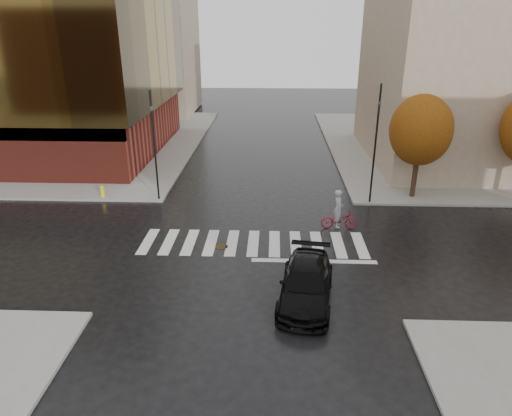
% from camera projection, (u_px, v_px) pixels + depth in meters
% --- Properties ---
extents(ground, '(120.00, 120.00, 0.00)m').
position_uv_depth(ground, '(253.00, 248.00, 23.14)').
color(ground, black).
rests_on(ground, ground).
extents(sidewalk_nw, '(30.00, 30.00, 0.15)m').
position_uv_depth(sidewalk_nw, '(42.00, 142.00, 43.30)').
color(sidewalk_nw, gray).
rests_on(sidewalk_nw, ground).
extents(sidewalk_ne, '(30.00, 30.00, 0.15)m').
position_uv_depth(sidewalk_ne, '(492.00, 146.00, 41.76)').
color(sidewalk_ne, gray).
rests_on(sidewalk_ne, ground).
extents(crosswalk, '(12.00, 3.00, 0.01)m').
position_uv_depth(crosswalk, '(253.00, 243.00, 23.60)').
color(crosswalk, silver).
rests_on(crosswalk, ground).
extents(building_ne_tan, '(16.00, 16.00, 18.00)m').
position_uv_depth(building_ne_tan, '(485.00, 43.00, 34.77)').
color(building_ne_tan, gray).
rests_on(building_ne_tan, sidewalk_ne).
extents(building_nw_far, '(14.00, 12.00, 20.00)m').
position_uv_depth(building_nw_far, '(132.00, 26.00, 54.09)').
color(building_nw_far, gray).
rests_on(building_nw_far, sidewalk_nw).
extents(tree_ne_a, '(3.80, 3.80, 6.50)m').
position_uv_depth(tree_ne_a, '(421.00, 130.00, 27.93)').
color(tree_ne_a, '#322616').
rests_on(tree_ne_a, sidewalk_ne).
extents(sedan, '(2.77, 5.36, 1.48)m').
position_uv_depth(sedan, '(306.00, 283.00, 18.58)').
color(sedan, black).
rests_on(sedan, ground).
extents(cyclist, '(2.00, 0.78, 2.27)m').
position_uv_depth(cyclist, '(339.00, 216.00, 24.99)').
color(cyclist, maroon).
rests_on(cyclist, ground).
extents(traffic_light_nw, '(0.20, 0.18, 6.78)m').
position_uv_depth(traffic_light_nw, '(154.00, 140.00, 27.70)').
color(traffic_light_nw, black).
rests_on(traffic_light_nw, sidewalk_nw).
extents(traffic_light_ne, '(0.21, 0.23, 7.23)m').
position_uv_depth(traffic_light_ne, '(376.00, 137.00, 27.09)').
color(traffic_light_ne, black).
rests_on(traffic_light_ne, sidewalk_ne).
extents(fire_hydrant, '(0.26, 0.26, 0.73)m').
position_uv_depth(fire_hydrant, '(102.00, 191.00, 29.31)').
color(fire_hydrant, '#F5ED0E').
rests_on(fire_hydrant, sidewalk_nw).
extents(manhole, '(0.80, 0.80, 0.01)m').
position_uv_depth(manhole, '(222.00, 247.00, 23.23)').
color(manhole, '#403117').
rests_on(manhole, ground).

